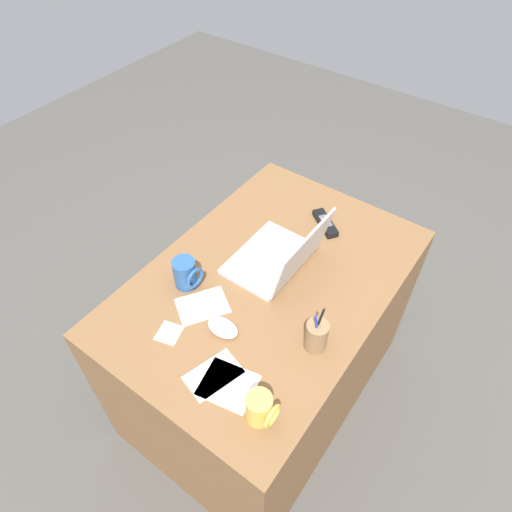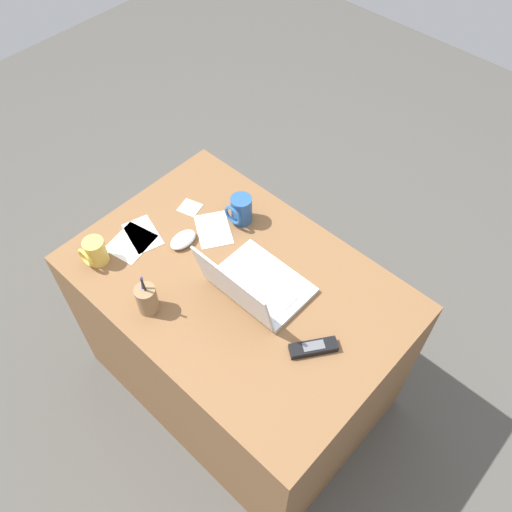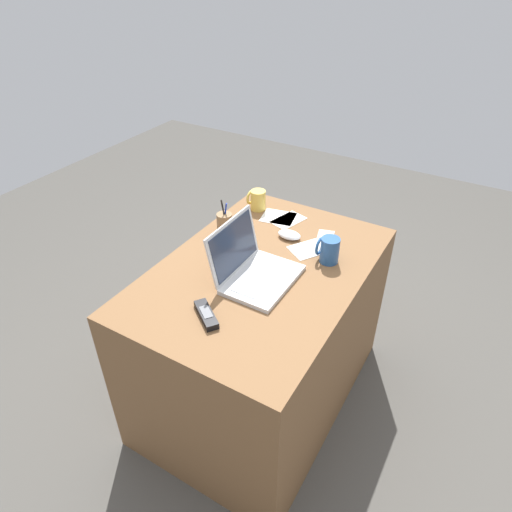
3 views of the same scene
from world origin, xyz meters
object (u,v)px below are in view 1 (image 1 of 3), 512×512
object	(u,v)px
coffee_mug_white	(186,274)
coffee_mug_tall	(260,409)
computer_mouse	(223,328)
pen_holder	(316,336)
cordless_phone	(325,223)
laptop	(279,257)

from	to	relation	value
coffee_mug_white	coffee_mug_tall	size ratio (longest dim) A/B	1.11
computer_mouse	pen_holder	distance (m)	0.29
coffee_mug_white	cordless_phone	world-z (taller)	coffee_mug_white
computer_mouse	pen_holder	world-z (taller)	pen_holder
coffee_mug_white	coffee_mug_tall	world-z (taller)	coffee_mug_white
coffee_mug_tall	pen_holder	distance (m)	0.28
coffee_mug_white	pen_holder	world-z (taller)	pen_holder
coffee_mug_white	coffee_mug_tall	xyz separation A→B (m)	(0.23, 0.47, -0.01)
laptop	pen_holder	size ratio (longest dim) A/B	1.75
coffee_mug_tall	cordless_phone	size ratio (longest dim) A/B	0.67
computer_mouse	laptop	bearing A→B (deg)	-179.34
laptop	computer_mouse	bearing A→B (deg)	1.99
coffee_mug_white	cordless_phone	distance (m)	0.58
coffee_mug_tall	computer_mouse	bearing A→B (deg)	-121.59
cordless_phone	coffee_mug_tall	bearing A→B (deg)	17.49
laptop	computer_mouse	xyz separation A→B (m)	(0.33, 0.01, -0.03)
coffee_mug_tall	coffee_mug_white	bearing A→B (deg)	-116.32
laptop	coffee_mug_tall	xyz separation A→B (m)	(0.48, 0.27, 0.00)
laptop	computer_mouse	world-z (taller)	laptop
cordless_phone	pen_holder	world-z (taller)	pen_holder
computer_mouse	coffee_mug_tall	world-z (taller)	coffee_mug_tall
cordless_phone	pen_holder	xyz separation A→B (m)	(0.48, 0.24, 0.04)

